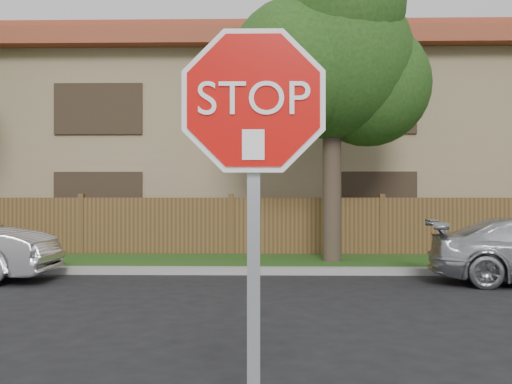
{
  "coord_description": "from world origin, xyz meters",
  "views": [
    {
      "loc": [
        1.01,
        -4.46,
        1.69
      ],
      "look_at": [
        0.93,
        -0.9,
        1.7
      ],
      "focal_mm": 42.0,
      "sensor_mm": 36.0,
      "label": 1
    }
  ],
  "objects": [
    {
      "name": "fence",
      "position": [
        0.0,
        11.4,
        0.8
      ],
      "size": [
        70.0,
        0.12,
        1.6
      ],
      "primitive_type": "cube",
      "color": "#4C361B",
      "rests_on": "ground"
    },
    {
      "name": "apartment_building",
      "position": [
        0.0,
        17.0,
        3.53
      ],
      "size": [
        35.2,
        9.2,
        7.2
      ],
      "color": "#9D8A61",
      "rests_on": "ground"
    },
    {
      "name": "grass_strip",
      "position": [
        0.0,
        9.8,
        0.06
      ],
      "size": [
        70.0,
        3.0,
        0.12
      ],
      "primitive_type": "cube",
      "color": "#1E4714",
      "rests_on": "ground"
    },
    {
      "name": "stop_sign",
      "position": [
        0.93,
        -1.48,
        1.83
      ],
      "size": [
        1.01,
        0.13,
        2.55
      ],
      "color": "gray",
      "rests_on": "sidewalk_near"
    },
    {
      "name": "far_curb",
      "position": [
        0.0,
        8.15,
        0.07
      ],
      "size": [
        70.0,
        0.3,
        0.15
      ],
      "primitive_type": "cube",
      "color": "gray",
      "rests_on": "ground"
    },
    {
      "name": "tree_mid",
      "position": [
        2.52,
        9.57,
        4.87
      ],
      "size": [
        4.8,
        3.9,
        7.35
      ],
      "color": "#382B21",
      "rests_on": "ground"
    }
  ]
}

